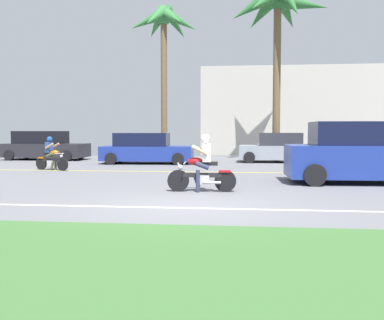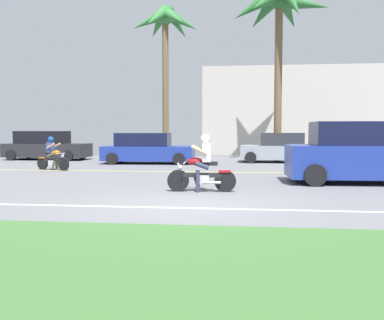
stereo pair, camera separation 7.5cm
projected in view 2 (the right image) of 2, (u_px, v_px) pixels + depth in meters
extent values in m
cube|color=slate|center=(199.00, 188.00, 12.40)|extent=(56.00, 30.00, 0.04)
cube|color=#3D6B33|center=(140.00, 260.00, 5.36)|extent=(56.00, 3.80, 0.06)
cube|color=silver|center=(183.00, 208.00, 9.11)|extent=(50.40, 0.12, 0.01)
cube|color=yellow|center=(212.00, 172.00, 17.00)|extent=(50.40, 0.12, 0.01)
cylinder|color=black|center=(178.00, 181.00, 11.59)|extent=(0.57, 0.11, 0.57)
cylinder|color=black|center=(225.00, 181.00, 11.50)|extent=(0.57, 0.11, 0.57)
cylinder|color=#B7BAC1|center=(182.00, 172.00, 11.56)|extent=(0.26, 0.06, 0.49)
cube|color=black|center=(202.00, 175.00, 11.53)|extent=(1.03, 0.14, 0.11)
cube|color=#B7BAC1|center=(203.00, 179.00, 11.53)|extent=(0.31, 0.20, 0.23)
ellipsoid|color=maroon|center=(195.00, 161.00, 11.52)|extent=(0.41, 0.23, 0.21)
cube|color=black|center=(209.00, 164.00, 11.50)|extent=(0.46, 0.23, 0.09)
cube|color=maroon|center=(224.00, 171.00, 11.48)|extent=(0.31, 0.16, 0.06)
cylinder|color=#B7BAC1|center=(185.00, 163.00, 11.54)|extent=(0.06, 0.59, 0.03)
sphere|color=#B7BAC1|center=(180.00, 167.00, 11.56)|extent=(0.13, 0.13, 0.13)
cylinder|color=#B7BAC1|center=(212.00, 183.00, 11.41)|extent=(0.47, 0.09, 0.07)
cube|color=white|center=(207.00, 153.00, 11.48)|extent=(0.22, 0.31, 0.47)
sphere|color=silver|center=(205.00, 139.00, 11.46)|extent=(0.25, 0.25, 0.25)
cylinder|color=#2D334C|center=(202.00, 165.00, 11.61)|extent=(0.38, 0.14, 0.24)
cylinder|color=#2D334C|center=(202.00, 166.00, 11.42)|extent=(0.38, 0.14, 0.24)
cylinder|color=#2D334C|center=(198.00, 181.00, 11.42)|extent=(0.11, 0.11, 0.58)
cylinder|color=#2D334C|center=(197.00, 181.00, 11.66)|extent=(0.20, 0.11, 0.32)
cylinder|color=tan|center=(200.00, 150.00, 11.68)|extent=(0.43, 0.10, 0.27)
cylinder|color=tan|center=(199.00, 150.00, 11.30)|extent=(0.43, 0.10, 0.27)
cube|color=navy|center=(365.00, 161.00, 13.40)|extent=(4.67, 2.02, 0.97)
cube|color=black|center=(369.00, 133.00, 13.33)|extent=(3.37, 1.72, 0.70)
cylinder|color=black|center=(304.00, 169.00, 14.50)|extent=(0.65, 0.24, 0.64)
cylinder|color=black|center=(315.00, 175.00, 12.63)|extent=(0.65, 0.24, 0.64)
cube|color=#232328|center=(47.00, 150.00, 24.21)|extent=(4.56, 1.99, 0.73)
cube|color=black|center=(42.00, 137.00, 24.20)|extent=(2.67, 1.66, 0.67)
cylinder|color=black|center=(11.00, 155.00, 23.59)|extent=(0.57, 0.20, 0.56)
cylinder|color=black|center=(68.00, 156.00, 23.08)|extent=(0.57, 0.20, 0.56)
cylinder|color=black|center=(29.00, 153.00, 25.37)|extent=(0.57, 0.20, 0.56)
cylinder|color=black|center=(82.00, 154.00, 24.85)|extent=(0.57, 0.20, 0.56)
cube|color=navy|center=(149.00, 153.00, 21.44)|extent=(4.42, 2.01, 0.69)
cube|color=black|center=(143.00, 140.00, 21.42)|extent=(2.58, 1.68, 0.63)
cylinder|color=black|center=(112.00, 159.00, 20.66)|extent=(0.57, 0.20, 0.56)
cylinder|color=black|center=(179.00, 159.00, 20.42)|extent=(0.57, 0.20, 0.56)
cylinder|color=black|center=(121.00, 156.00, 22.49)|extent=(0.57, 0.20, 0.56)
cylinder|color=black|center=(183.00, 157.00, 22.25)|extent=(0.57, 0.20, 0.56)
cube|color=#8C939E|center=(277.00, 152.00, 22.25)|extent=(3.67, 1.87, 0.69)
cube|color=#2D2F36|center=(282.00, 139.00, 22.18)|extent=(2.15, 1.58, 0.63)
cylinder|color=black|center=(302.00, 156.00, 22.94)|extent=(0.57, 0.20, 0.56)
cylinder|color=black|center=(251.00, 155.00, 23.33)|extent=(0.57, 0.20, 0.56)
cylinder|color=black|center=(306.00, 158.00, 21.21)|extent=(0.57, 0.20, 0.56)
cylinder|color=black|center=(251.00, 157.00, 21.60)|extent=(0.57, 0.20, 0.56)
cube|color=#232328|center=(367.00, 151.00, 21.91)|extent=(3.89, 1.83, 0.80)
cube|color=black|center=(372.00, 136.00, 21.82)|extent=(2.28, 1.51, 0.74)
cylinder|color=black|center=(336.00, 156.00, 22.96)|extent=(0.57, 0.21, 0.56)
cylinder|color=black|center=(341.00, 158.00, 21.38)|extent=(0.57, 0.21, 0.56)
cylinder|color=brown|center=(278.00, 81.00, 23.20)|extent=(0.40, 0.40, 8.35)
cone|color=#28662D|center=(303.00, 4.00, 22.68)|extent=(2.88, 1.23, 1.44)
cone|color=#28662D|center=(287.00, 11.00, 23.95)|extent=(2.07, 2.93, 2.17)
cone|color=#28662D|center=(265.00, 11.00, 24.00)|extent=(2.38, 2.83, 2.17)
cone|color=#28662D|center=(256.00, 5.00, 22.92)|extent=(2.87, 1.32, 2.21)
cone|color=#28662D|center=(267.00, 0.00, 22.05)|extent=(2.39, 2.84, 2.11)
cylinder|color=brown|center=(165.00, 89.00, 24.72)|extent=(0.35, 0.35, 7.85)
sphere|color=#337538|center=(165.00, 17.00, 24.45)|extent=(0.91, 0.91, 0.91)
cone|color=#337538|center=(181.00, 21.00, 24.54)|extent=(2.19, 1.11, 1.55)
cone|color=#337538|center=(177.00, 24.00, 25.12)|extent=(1.74, 2.01, 1.85)
cone|color=#337538|center=(158.00, 24.00, 25.25)|extent=(1.78, 2.07, 1.72)
cone|color=#337538|center=(149.00, 21.00, 24.50)|extent=(2.16, 0.89, 1.47)
cone|color=#337538|center=(157.00, 17.00, 23.67)|extent=(1.39, 2.20, 1.63)
cone|color=#337538|center=(174.00, 18.00, 23.73)|extent=(1.92, 2.06, 1.51)
cylinder|color=black|center=(64.00, 164.00, 17.62)|extent=(0.51, 0.23, 0.51)
cylinder|color=black|center=(43.00, 163.00, 18.09)|extent=(0.51, 0.23, 0.51)
cylinder|color=#B7BAC1|center=(62.00, 159.00, 17.64)|extent=(0.23, 0.11, 0.44)
cube|color=black|center=(53.00, 160.00, 17.85)|extent=(0.91, 0.38, 0.10)
cube|color=#B7BAC1|center=(52.00, 163.00, 17.87)|extent=(0.31, 0.25, 0.20)
ellipsoid|color=#B76614|center=(56.00, 152.00, 17.76)|extent=(0.37, 0.20, 0.19)
cube|color=black|center=(50.00, 154.00, 17.90)|extent=(0.45, 0.31, 0.08)
cube|color=#B76614|center=(43.00, 158.00, 18.07)|extent=(0.30, 0.22, 0.05)
cylinder|color=#B7BAC1|center=(60.00, 154.00, 17.66)|extent=(0.20, 0.51, 0.03)
sphere|color=#B7BAC1|center=(63.00, 156.00, 17.62)|extent=(0.12, 0.12, 0.12)
cylinder|color=#B7BAC1|center=(50.00, 164.00, 18.05)|extent=(0.42, 0.19, 0.06)
cube|color=#334C8C|center=(50.00, 147.00, 17.86)|extent=(0.26, 0.32, 0.43)
sphere|color=#194C9E|center=(51.00, 139.00, 17.83)|extent=(0.22, 0.22, 0.22)
cylinder|color=#51563D|center=(51.00, 155.00, 17.76)|extent=(0.36, 0.21, 0.21)
cylinder|color=#51563D|center=(54.00, 155.00, 17.92)|extent=(0.36, 0.21, 0.21)
cylinder|color=#51563D|center=(57.00, 164.00, 17.93)|extent=(0.12, 0.12, 0.52)
cylinder|color=#51563D|center=(53.00, 165.00, 17.71)|extent=(0.19, 0.14, 0.29)
cylinder|color=tan|center=(51.00, 146.00, 17.63)|extent=(0.39, 0.19, 0.24)
cylinder|color=tan|center=(57.00, 146.00, 17.94)|extent=(0.39, 0.19, 0.24)
cube|color=#BCB7AD|center=(318.00, 112.00, 29.34)|extent=(15.01, 4.00, 5.65)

